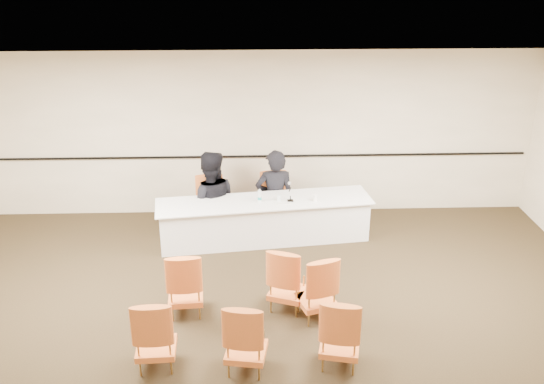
{
  "coord_description": "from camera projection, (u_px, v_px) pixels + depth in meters",
  "views": [
    {
      "loc": [
        -0.13,
        -6.44,
        4.72
      ],
      "look_at": [
        0.2,
        2.6,
        0.96
      ],
      "focal_mm": 40.0,
      "sensor_mm": 36.0,
      "label": 1
    }
  ],
  "objects": [
    {
      "name": "panelist_second_chair",
      "position": [
        211.0,
        205.0,
        10.52
      ],
      "size": [
        0.56,
        0.56,
        0.95
      ],
      "primitive_type": null,
      "rotation": [
        0.0,
        0.0,
        0.13
      ],
      "color": "#C27122",
      "rests_on": "ground"
    },
    {
      "name": "panel_table",
      "position": [
        264.0,
        220.0,
        10.21
      ],
      "size": [
        3.66,
        1.28,
        0.72
      ],
      "primitive_type": null,
      "rotation": [
        0.0,
        0.0,
        0.13
      ],
      "color": "silver",
      "rests_on": "ground"
    },
    {
      "name": "wall_back",
      "position": [
        258.0,
        134.0,
        10.87
      ],
      "size": [
        10.0,
        0.04,
        3.0
      ],
      "primitive_type": "cube",
      "color": "beige",
      "rests_on": "ground"
    },
    {
      "name": "panelist_main",
      "position": [
        275.0,
        201.0,
        10.7
      ],
      "size": [
        0.71,
        0.48,
        1.9
      ],
      "primitive_type": "imported",
      "rotation": [
        0.0,
        0.0,
        3.18
      ],
      "color": "black",
      "rests_on": "ground"
    },
    {
      "name": "aud_chair_back_left",
      "position": [
        155.0,
        332.0,
        7.1
      ],
      "size": [
        0.52,
        0.52,
        0.95
      ],
      "primitive_type": null,
      "rotation": [
        0.0,
        0.0,
        0.04
      ],
      "color": "#C27122",
      "rests_on": "ground"
    },
    {
      "name": "panelist_second",
      "position": [
        211.0,
        205.0,
        10.53
      ],
      "size": [
        1.02,
        0.82,
        1.98
      ],
      "primitive_type": "imported",
      "rotation": [
        0.0,
        0.0,
        3.22
      ],
      "color": "black",
      "rests_on": "ground"
    },
    {
      "name": "aud_chair_front_mid",
      "position": [
        288.0,
        278.0,
        8.23
      ],
      "size": [
        0.65,
        0.65,
        0.95
      ],
      "primitive_type": null,
      "rotation": [
        0.0,
        0.0,
        -0.37
      ],
      "color": "#C27122",
      "rests_on": "ground"
    },
    {
      "name": "panelist_main_chair",
      "position": [
        275.0,
        200.0,
        10.69
      ],
      "size": [
        0.56,
        0.56,
        0.95
      ],
      "primitive_type": null,
      "rotation": [
        0.0,
        0.0,
        0.13
      ],
      "color": "#C27122",
      "rests_on": "ground"
    },
    {
      "name": "drinking_glass",
      "position": [
        279.0,
        198.0,
        10.05
      ],
      "size": [
        0.07,
        0.07,
        0.1
      ],
      "primitive_type": "cylinder",
      "rotation": [
        0.0,
        0.0,
        0.11
      ],
      "color": "white",
      "rests_on": "panel_table"
    },
    {
      "name": "aud_chair_front_right",
      "position": [
        316.0,
        286.0,
        8.04
      ],
      "size": [
        0.63,
        0.63,
        0.95
      ],
      "primitive_type": null,
      "rotation": [
        0.0,
        0.0,
        0.31
      ],
      "color": "#C27122",
      "rests_on": "ground"
    },
    {
      "name": "coffee_cup",
      "position": [
        315.0,
        198.0,
        10.03
      ],
      "size": [
        0.1,
        0.1,
        0.12
      ],
      "primitive_type": "cylinder",
      "rotation": [
        0.0,
        0.0,
        0.54
      ],
      "color": "white",
      "rests_on": "panel_table"
    },
    {
      "name": "papers",
      "position": [
        283.0,
        202.0,
        10.02
      ],
      "size": [
        0.31,
        0.24,
        0.0
      ],
      "primitive_type": "cube",
      "rotation": [
        0.0,
        0.0,
        0.06
      ],
      "color": "white",
      "rests_on": "panel_table"
    },
    {
      "name": "wall_rail",
      "position": [
        258.0,
        156.0,
        10.99
      ],
      "size": [
        9.8,
        0.04,
        0.03
      ],
      "primitive_type": "cube",
      "color": "black",
      "rests_on": "wall_back"
    },
    {
      "name": "water_bottle",
      "position": [
        260.0,
        196.0,
        9.99
      ],
      "size": [
        0.09,
        0.09,
        0.22
      ],
      "primitive_type": null,
      "rotation": [
        0.0,
        0.0,
        0.4
      ],
      "color": "teal",
      "rests_on": "panel_table"
    },
    {
      "name": "microphone",
      "position": [
        290.0,
        193.0,
        9.99
      ],
      "size": [
        0.12,
        0.21,
        0.29
      ],
      "primitive_type": null,
      "rotation": [
        0.0,
        0.0,
        0.05
      ],
      "color": "black",
      "rests_on": "panel_table"
    },
    {
      "name": "floor",
      "position": [
        263.0,
        339.0,
        7.76
      ],
      "size": [
        10.0,
        10.0,
        0.0
      ],
      "primitive_type": "plane",
      "color": "black",
      "rests_on": "ground"
    },
    {
      "name": "aud_chair_back_right",
      "position": [
        340.0,
        331.0,
        7.12
      ],
      "size": [
        0.59,
        0.59,
        0.95
      ],
      "primitive_type": null,
      "rotation": [
        0.0,
        0.0,
        -0.21
      ],
      "color": "#C27122",
      "rests_on": "ground"
    },
    {
      "name": "ceiling",
      "position": [
        262.0,
        111.0,
        6.61
      ],
      "size": [
        10.0,
        10.0,
        0.0
      ],
      "primitive_type": "plane",
      "rotation": [
        3.14,
        0.0,
        0.0
      ],
      "color": "white",
      "rests_on": "ground"
    },
    {
      "name": "aud_chair_front_left",
      "position": [
        185.0,
        282.0,
        8.13
      ],
      "size": [
        0.53,
        0.53,
        0.95
      ],
      "primitive_type": null,
      "rotation": [
        0.0,
        0.0,
        0.07
      ],
      "color": "#C27122",
      "rests_on": "ground"
    },
    {
      "name": "aud_chair_back_mid",
      "position": [
        246.0,
        336.0,
        7.03
      ],
      "size": [
        0.58,
        0.58,
        0.95
      ],
      "primitive_type": null,
      "rotation": [
        0.0,
        0.0,
        -0.17
      ],
      "color": "#C27122",
      "rests_on": "ground"
    }
  ]
}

